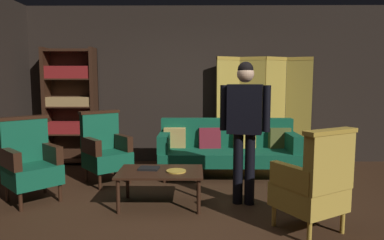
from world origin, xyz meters
name	(u,v)px	position (x,y,z in m)	size (l,w,h in m)	color
ground_plane	(191,209)	(0.00, 0.00, 0.00)	(10.00, 10.00, 0.00)	#331E11
back_wall	(193,85)	(0.00, 2.45, 1.40)	(7.20, 0.10, 2.80)	black
folding_screen	(263,109)	(1.26, 2.30, 0.99)	(1.72, 0.30, 1.90)	#B29338
bookshelf	(71,104)	(-2.15, 2.19, 1.07)	(0.90, 0.32, 2.05)	black
velvet_couch	(228,147)	(0.55, 1.46, 0.46)	(2.12, 0.78, 0.88)	black
coffee_table	(161,175)	(-0.37, 0.13, 0.37)	(1.00, 0.64, 0.42)	black
armchair_gilt_accent	(314,183)	(1.20, -0.59, 0.49)	(0.79, 0.79, 1.04)	#B78E33
armchair_wing_left	(30,162)	(-1.99, 0.29, 0.49)	(0.82, 0.82, 1.04)	black
armchair_wing_right	(105,149)	(-1.27, 1.08, 0.49)	(0.81, 0.81, 1.04)	black
standing_figure	(245,120)	(0.63, 0.19, 1.03)	(0.57, 0.30, 1.70)	black
book_black_cloth	(149,168)	(-0.51, 0.19, 0.43)	(0.24, 0.18, 0.02)	black
brass_tray	(176,171)	(-0.18, 0.09, 0.43)	(0.23, 0.23, 0.02)	gold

